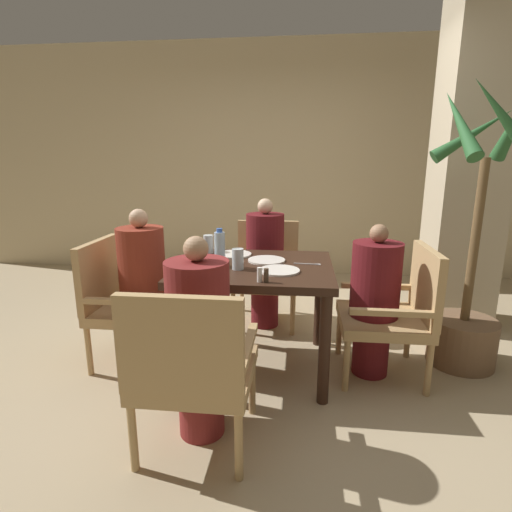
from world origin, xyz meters
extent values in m
plane|color=tan|center=(0.00, 0.00, 0.00)|extent=(16.00, 16.00, 0.00)
cube|color=#C6B289|center=(0.00, 2.48, 1.40)|extent=(8.00, 0.06, 2.80)
cube|color=#BCAD8E|center=(1.67, 1.01, 1.35)|extent=(0.52, 0.52, 2.70)
cube|color=#331E14|center=(0.00, 0.00, 0.72)|extent=(1.03, 0.90, 0.05)
cylinder|color=#331E14|center=(-0.45, -0.39, 0.35)|extent=(0.07, 0.07, 0.69)
cylinder|color=#331E14|center=(0.45, -0.39, 0.35)|extent=(0.07, 0.07, 0.69)
cylinder|color=#331E14|center=(-0.45, 0.39, 0.35)|extent=(0.07, 0.07, 0.69)
cylinder|color=#331E14|center=(0.45, 0.39, 0.35)|extent=(0.07, 0.07, 0.69)
cube|color=tan|center=(-0.85, 0.00, 0.39)|extent=(0.56, 0.56, 0.07)
cube|color=tan|center=(-1.11, 0.00, 0.65)|extent=(0.05, 0.56, 0.46)
cube|color=tan|center=(-0.85, 0.26, 0.54)|extent=(0.50, 0.04, 0.04)
cube|color=tan|center=(-0.85, -0.26, 0.54)|extent=(0.50, 0.04, 0.04)
cylinder|color=tan|center=(-0.60, 0.25, 0.18)|extent=(0.04, 0.04, 0.35)
cylinder|color=tan|center=(-0.60, -0.25, 0.18)|extent=(0.04, 0.04, 0.35)
cylinder|color=tan|center=(-1.10, 0.25, 0.18)|extent=(0.04, 0.04, 0.35)
cylinder|color=tan|center=(-1.10, -0.25, 0.18)|extent=(0.04, 0.04, 0.35)
cylinder|color=maroon|center=(-0.79, 0.00, 0.21)|extent=(0.24, 0.24, 0.42)
cylinder|color=maroon|center=(-0.79, 0.00, 0.70)|extent=(0.32, 0.32, 0.56)
sphere|color=tan|center=(-0.79, 0.00, 1.04)|extent=(0.13, 0.13, 0.13)
cube|color=tan|center=(0.00, 0.79, 0.39)|extent=(0.56, 0.56, 0.07)
cube|color=tan|center=(0.00, 1.05, 0.65)|extent=(0.56, 0.05, 0.46)
cube|color=tan|center=(0.26, 0.79, 0.54)|extent=(0.04, 0.50, 0.04)
cube|color=tan|center=(-0.26, 0.79, 0.54)|extent=(0.04, 0.50, 0.04)
cylinder|color=tan|center=(0.25, 0.54, 0.18)|extent=(0.04, 0.04, 0.35)
cylinder|color=tan|center=(-0.25, 0.54, 0.18)|extent=(0.04, 0.04, 0.35)
cylinder|color=tan|center=(0.25, 1.04, 0.18)|extent=(0.04, 0.04, 0.35)
cylinder|color=tan|center=(-0.25, 1.04, 0.18)|extent=(0.04, 0.04, 0.35)
cylinder|color=#5B1419|center=(0.00, 0.73, 0.21)|extent=(0.24, 0.24, 0.42)
cylinder|color=#5B1419|center=(0.00, 0.73, 0.70)|extent=(0.32, 0.32, 0.57)
sphere|color=beige|center=(0.00, 0.73, 1.05)|extent=(0.13, 0.13, 0.13)
cube|color=tan|center=(0.85, 0.00, 0.39)|extent=(0.56, 0.56, 0.07)
cube|color=tan|center=(1.11, 0.00, 0.65)|extent=(0.05, 0.56, 0.46)
cube|color=tan|center=(0.85, -0.26, 0.54)|extent=(0.50, 0.04, 0.04)
cube|color=tan|center=(0.85, 0.26, 0.54)|extent=(0.50, 0.04, 0.04)
cylinder|color=tan|center=(0.60, -0.25, 0.18)|extent=(0.04, 0.04, 0.35)
cylinder|color=tan|center=(0.60, 0.25, 0.18)|extent=(0.04, 0.04, 0.35)
cylinder|color=tan|center=(1.10, -0.25, 0.18)|extent=(0.04, 0.04, 0.35)
cylinder|color=tan|center=(1.10, 0.25, 0.18)|extent=(0.04, 0.04, 0.35)
cylinder|color=#5B1419|center=(0.79, 0.00, 0.21)|extent=(0.24, 0.24, 0.42)
cylinder|color=#5B1419|center=(0.79, 0.00, 0.67)|extent=(0.32, 0.32, 0.49)
sphere|color=#997051|center=(0.79, 0.00, 0.97)|extent=(0.12, 0.12, 0.12)
cube|color=tan|center=(-0.21, -0.79, 0.39)|extent=(0.56, 0.56, 0.07)
cube|color=tan|center=(-0.21, -1.05, 0.65)|extent=(0.56, 0.05, 0.46)
cube|color=tan|center=(-0.46, -0.79, 0.54)|extent=(0.04, 0.50, 0.04)
cube|color=tan|center=(0.05, -0.79, 0.54)|extent=(0.04, 0.50, 0.04)
cylinder|color=tan|center=(-0.45, -0.54, 0.18)|extent=(0.04, 0.04, 0.35)
cylinder|color=tan|center=(0.04, -0.54, 0.18)|extent=(0.04, 0.04, 0.35)
cylinder|color=tan|center=(-0.45, -1.04, 0.18)|extent=(0.04, 0.04, 0.35)
cylinder|color=tan|center=(0.04, -1.04, 0.18)|extent=(0.04, 0.04, 0.35)
cylinder|color=maroon|center=(-0.21, -0.73, 0.21)|extent=(0.24, 0.24, 0.42)
cylinder|color=maroon|center=(-0.21, -0.73, 0.69)|extent=(0.32, 0.32, 0.53)
sphere|color=tan|center=(-0.21, -0.73, 1.01)|extent=(0.12, 0.12, 0.12)
cylinder|color=brown|center=(1.46, 0.21, 0.17)|extent=(0.46, 0.46, 0.33)
cylinder|color=brown|center=(1.46, 0.21, 0.89)|extent=(0.06, 0.06, 1.11)
cone|color=#285B2D|center=(1.46, 0.45, 1.60)|extent=(0.54, 0.12, 0.40)
cone|color=#285B2D|center=(1.27, 0.17, 1.65)|extent=(0.19, 0.48, 0.49)
cone|color=#285B2D|center=(1.46, 0.02, 1.67)|extent=(0.45, 0.12, 0.51)
cylinder|color=white|center=(0.17, -0.14, 0.75)|extent=(0.26, 0.26, 0.01)
cylinder|color=white|center=(0.07, 0.11, 0.75)|extent=(0.26, 0.26, 0.01)
cylinder|color=white|center=(-0.19, 0.26, 0.75)|extent=(0.26, 0.26, 0.01)
cylinder|color=white|center=(-0.31, -0.17, 0.75)|extent=(0.13, 0.13, 0.01)
cylinder|color=white|center=(-0.31, -0.17, 0.78)|extent=(0.07, 0.07, 0.05)
cylinder|color=silver|center=(-0.23, -0.06, 0.86)|extent=(0.07, 0.07, 0.23)
cylinder|color=#3359B2|center=(-0.23, -0.06, 0.98)|extent=(0.04, 0.04, 0.03)
cylinder|color=silver|center=(-0.42, 0.00, 0.81)|extent=(0.07, 0.07, 0.14)
cylinder|color=silver|center=(-0.39, 0.31, 0.81)|extent=(0.07, 0.07, 0.14)
cylinder|color=silver|center=(-0.10, -0.12, 0.81)|extent=(0.07, 0.07, 0.14)
cylinder|color=white|center=(0.07, -0.38, 0.79)|extent=(0.03, 0.03, 0.09)
cylinder|color=#4C3D2D|center=(0.11, -0.38, 0.78)|extent=(0.03, 0.03, 0.08)
cube|color=silver|center=(0.34, 0.06, 0.75)|extent=(0.16, 0.02, 0.00)
cube|color=silver|center=(0.42, 0.05, 0.75)|extent=(0.04, 0.03, 0.00)
camera|label=1|loc=(0.29, -2.56, 1.43)|focal=28.00mm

